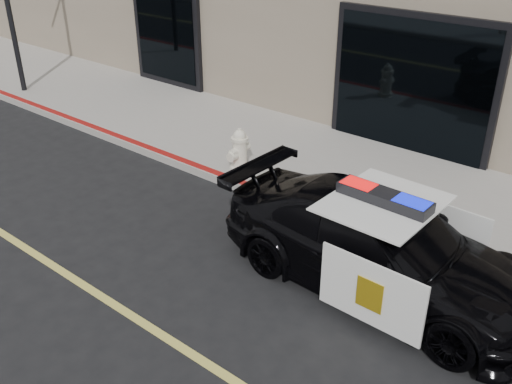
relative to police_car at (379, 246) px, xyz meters
The scene contains 4 objects.
ground 2.73m from the police_car, 106.29° to the right, with size 120.00×120.00×0.00m, color black.
sidewalk_n 2.87m from the police_car, 105.33° to the left, with size 60.00×3.50×0.15m, color gray.
police_car is the anchor object (origin of this frame).
fire_hydrant 3.93m from the police_car, 158.94° to the left, with size 0.38×0.53×0.84m.
Camera 1 is at (3.51, -3.44, 4.84)m, focal length 40.00 mm.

